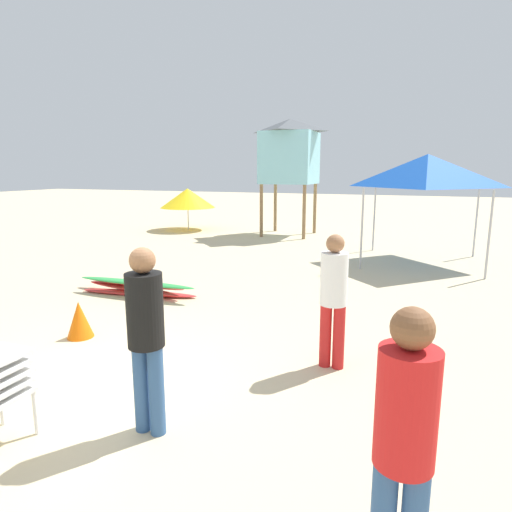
# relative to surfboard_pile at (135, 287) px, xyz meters

# --- Properties ---
(ground) EXTENTS (80.00, 80.00, 0.00)m
(ground) POSITION_rel_surfboard_pile_xyz_m (1.65, -3.48, -0.16)
(ground) COLOR beige
(surfboard_pile) EXTENTS (2.69, 0.67, 0.32)m
(surfboard_pile) POSITION_rel_surfboard_pile_xyz_m (0.00, 0.00, 0.00)
(surfboard_pile) COLOR red
(surfboard_pile) RESTS_ON ground
(lifeguard_near_left) EXTENTS (0.32, 0.32, 1.68)m
(lifeguard_near_left) POSITION_rel_surfboard_pile_xyz_m (5.02, -4.47, 0.81)
(lifeguard_near_left) COLOR #33598C
(lifeguard_near_left) RESTS_ON ground
(lifeguard_near_center) EXTENTS (0.32, 0.32, 1.62)m
(lifeguard_near_center) POSITION_rel_surfboard_pile_xyz_m (4.12, -1.74, 0.77)
(lifeguard_near_center) COLOR red
(lifeguard_near_center) RESTS_ON ground
(lifeguard_near_right) EXTENTS (0.32, 0.32, 1.71)m
(lifeguard_near_right) POSITION_rel_surfboard_pile_xyz_m (2.85, -3.65, 0.83)
(lifeguard_near_right) COLOR #33598C
(lifeguard_near_right) RESTS_ON ground
(popup_canopy) EXTENTS (2.74, 2.74, 2.73)m
(popup_canopy) POSITION_rel_surfboard_pile_xyz_m (5.06, 5.12, 2.17)
(popup_canopy) COLOR #B2B2B7
(popup_canopy) RESTS_ON ground
(lifeguard_tower) EXTENTS (1.98, 1.98, 4.11)m
(lifeguard_tower) POSITION_rel_surfboard_pile_xyz_m (0.46, 8.61, 2.83)
(lifeguard_tower) COLOR olive
(lifeguard_tower) RESTS_ON ground
(beach_umbrella_left) EXTENTS (2.15, 2.15, 1.63)m
(beach_umbrella_left) POSITION_rel_surfboard_pile_xyz_m (-3.67, 8.52, 1.10)
(beach_umbrella_left) COLOR beige
(beach_umbrella_left) RESTS_ON ground
(traffic_cone_near) EXTENTS (0.37, 0.37, 0.53)m
(traffic_cone_near) POSITION_rel_surfboard_pile_xyz_m (0.59, -2.07, 0.11)
(traffic_cone_near) COLOR orange
(traffic_cone_near) RESTS_ON ground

